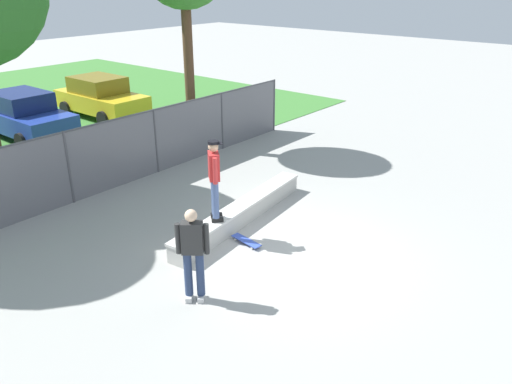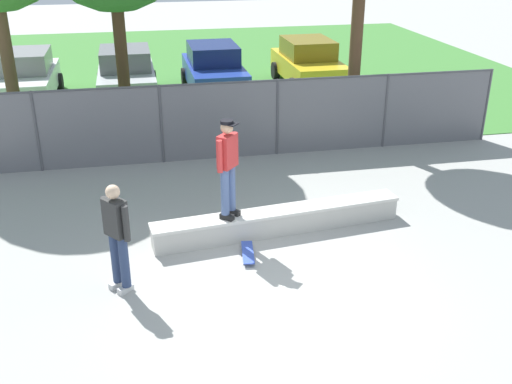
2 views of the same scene
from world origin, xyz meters
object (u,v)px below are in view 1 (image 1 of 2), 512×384
skateboard (246,241)px  car_yellow (101,97)px  car_blue (24,115)px  concrete_ledge (241,213)px  skateboarder (214,177)px  bystander (193,251)px

skateboard → car_yellow: car_yellow is taller
skateboard → car_blue: size_ratio=0.19×
car_blue → car_yellow: same height
concrete_ledge → skateboarder: bearing=-174.2°
skateboard → skateboarder: bearing=107.5°
skateboard → car_yellow: size_ratio=0.19×
skateboarder → bystander: skateboarder is taller
skateboarder → car_yellow: size_ratio=0.44×
concrete_ledge → skateboard: concrete_ledge is taller
skateboarder → car_blue: bearing=83.7°
concrete_ledge → skateboarder: (-0.97, -0.10, 1.26)m
car_yellow → bystander: bystander is taller
concrete_ledge → skateboarder: skateboarder is taller
skateboarder → concrete_ledge: bearing=5.8°
skateboard → bystander: bearing=-164.1°
skateboarder → skateboard: size_ratio=2.25×
skateboarder → skateboard: bearing=-72.5°
concrete_ledge → skateboard: size_ratio=5.95×
car_yellow → bystander: size_ratio=2.32×
concrete_ledge → car_yellow: (3.66, 10.86, 0.60)m
car_yellow → bystander: bearing=-118.2°
car_yellow → bystander: (-6.58, -12.27, 0.17)m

